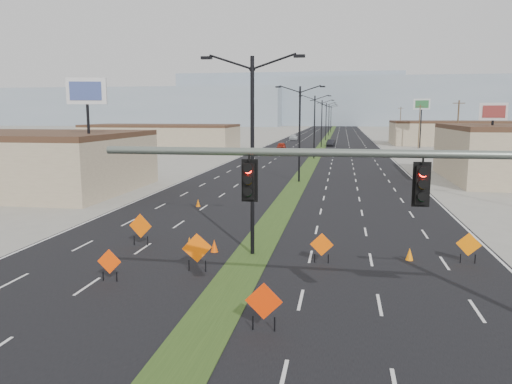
% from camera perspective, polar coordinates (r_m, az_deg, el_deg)
% --- Properties ---
extents(ground, '(600.00, 600.00, 0.00)m').
position_cam_1_polar(ground, '(15.21, -8.92, -19.53)').
color(ground, gray).
rests_on(ground, ground).
extents(road_surface, '(25.00, 400.00, 0.02)m').
position_cam_1_polar(road_surface, '(112.94, 7.55, 5.24)').
color(road_surface, black).
rests_on(road_surface, ground).
extents(median_strip, '(2.00, 400.00, 0.04)m').
position_cam_1_polar(median_strip, '(112.94, 7.55, 5.24)').
color(median_strip, '#263F16').
rests_on(median_strip, ground).
extents(building_sw_far, '(30.00, 14.00, 4.50)m').
position_cam_1_polar(building_sw_far, '(104.32, -10.73, 6.09)').
color(building_sw_far, tan).
rests_on(building_sw_far, ground).
extents(building_se_far, '(44.00, 16.00, 5.00)m').
position_cam_1_polar(building_se_far, '(127.22, 25.22, 6.00)').
color(building_se_far, tan).
rests_on(building_se_far, ground).
extents(mesa_west, '(180.00, 50.00, 22.00)m').
position_cam_1_polar(mesa_west, '(318.00, -13.44, 9.42)').
color(mesa_west, '#8495A4').
rests_on(mesa_west, ground).
extents(mesa_center, '(220.00, 50.00, 28.00)m').
position_cam_1_polar(mesa_center, '(314.71, 16.52, 9.85)').
color(mesa_center, '#8495A4').
rests_on(mesa_center, ground).
extents(mesa_backdrop, '(140.00, 50.00, 32.00)m').
position_cam_1_polar(mesa_backdrop, '(334.51, 3.94, 10.47)').
color(mesa_backdrop, '#8495A4').
rests_on(mesa_backdrop, ground).
extents(signal_mast, '(16.30, 0.60, 8.00)m').
position_cam_1_polar(signal_mast, '(15.39, 25.19, -1.01)').
color(signal_mast, slate).
rests_on(signal_mast, ground).
extents(streetlight_0, '(5.15, 0.24, 10.02)m').
position_cam_1_polar(streetlight_0, '(25.08, -0.42, 4.83)').
color(streetlight_0, black).
rests_on(streetlight_0, ground).
extents(streetlight_1, '(5.15, 0.24, 10.02)m').
position_cam_1_polar(streetlight_1, '(52.84, 5.00, 6.98)').
color(streetlight_1, black).
rests_on(streetlight_1, ground).
extents(streetlight_2, '(5.15, 0.24, 10.02)m').
position_cam_1_polar(streetlight_2, '(80.76, 6.69, 7.64)').
color(streetlight_2, black).
rests_on(streetlight_2, ground).
extents(streetlight_3, '(5.15, 0.24, 10.02)m').
position_cam_1_polar(streetlight_3, '(108.73, 7.52, 7.95)').
color(streetlight_3, black).
rests_on(streetlight_3, ground).
extents(streetlight_4, '(5.15, 0.24, 10.02)m').
position_cam_1_polar(streetlight_4, '(136.71, 8.01, 8.14)').
color(streetlight_4, black).
rests_on(streetlight_4, ground).
extents(streetlight_5, '(5.15, 0.24, 10.02)m').
position_cam_1_polar(streetlight_5, '(164.69, 8.33, 8.26)').
color(streetlight_5, black).
rests_on(streetlight_5, ground).
extents(streetlight_6, '(5.15, 0.24, 10.02)m').
position_cam_1_polar(streetlight_6, '(192.68, 8.56, 8.35)').
color(streetlight_6, black).
rests_on(streetlight_6, ground).
extents(utility_pole_1, '(1.60, 0.20, 9.00)m').
position_cam_1_polar(utility_pole_1, '(74.32, 22.01, 6.36)').
color(utility_pole_1, '#4C3823').
rests_on(utility_pole_1, ground).
extents(utility_pole_2, '(1.60, 0.20, 9.00)m').
position_cam_1_polar(utility_pole_2, '(108.77, 18.16, 7.19)').
color(utility_pole_2, '#4C3823').
rests_on(utility_pole_2, ground).
extents(utility_pole_3, '(1.60, 0.20, 9.00)m').
position_cam_1_polar(utility_pole_3, '(143.49, 16.16, 7.61)').
color(utility_pole_3, '#4C3823').
rests_on(utility_pole_3, ground).
extents(car_left, '(2.02, 4.49, 1.50)m').
position_cam_1_polar(car_left, '(99.69, 2.91, 5.24)').
color(car_left, maroon).
rests_on(car_left, ground).
extents(car_mid, '(2.06, 4.55, 1.45)m').
position_cam_1_polar(car_mid, '(112.70, 8.57, 5.57)').
color(car_mid, black).
rests_on(car_mid, ground).
extents(car_far, '(2.39, 5.26, 1.49)m').
position_cam_1_polar(car_far, '(136.91, 4.29, 6.24)').
color(car_far, silver).
rests_on(car_far, ground).
extents(construction_sign_0, '(1.08, 0.05, 1.44)m').
position_cam_1_polar(construction_sign_0, '(22.67, -16.42, -7.77)').
color(construction_sign_0, '#FF4305').
rests_on(construction_sign_0, ground).
extents(construction_sign_1, '(1.35, 0.20, 1.80)m').
position_cam_1_polar(construction_sign_1, '(28.16, -13.07, -3.91)').
color(construction_sign_1, '#EE5905').
rests_on(construction_sign_1, ground).
extents(construction_sign_2, '(1.27, 0.58, 1.82)m').
position_cam_1_polar(construction_sign_2, '(23.15, -6.76, -6.50)').
color(construction_sign_2, '#FF6005').
rests_on(construction_sign_2, ground).
extents(construction_sign_3, '(1.27, 0.05, 1.69)m').
position_cam_1_polar(construction_sign_3, '(17.00, 0.89, -12.55)').
color(construction_sign_3, red).
rests_on(construction_sign_3, ground).
extents(construction_sign_4, '(1.13, 0.05, 1.51)m').
position_cam_1_polar(construction_sign_4, '(24.52, 7.52, -6.11)').
color(construction_sign_4, '#FF5B05').
rests_on(construction_sign_4, ground).
extents(construction_sign_5, '(1.13, 0.33, 1.55)m').
position_cam_1_polar(construction_sign_5, '(26.34, 23.13, -5.65)').
color(construction_sign_5, orange).
rests_on(construction_sign_5, ground).
extents(cone_0, '(0.43, 0.43, 0.57)m').
position_cam_1_polar(cone_0, '(27.60, -7.61, -5.68)').
color(cone_0, '#DB6104').
rests_on(cone_0, ground).
extents(cone_1, '(0.44, 0.44, 0.68)m').
position_cam_1_polar(cone_1, '(26.43, -4.79, -6.17)').
color(cone_1, '#E74E04').
rests_on(cone_1, ground).
extents(cone_2, '(0.43, 0.43, 0.64)m').
position_cam_1_polar(cone_2, '(26.06, 17.14, -6.81)').
color(cone_2, orange).
rests_on(cone_2, ground).
extents(cone_3, '(0.44, 0.44, 0.60)m').
position_cam_1_polar(cone_3, '(39.24, -6.63, -1.25)').
color(cone_3, '#DF6504').
rests_on(cone_3, ground).
extents(pole_sign_west, '(3.32, 1.11, 10.22)m').
position_cam_1_polar(pole_sign_west, '(45.53, -18.76, 9.97)').
color(pole_sign_west, black).
rests_on(pole_sign_west, ground).
extents(pole_sign_east_near, '(2.69, 1.15, 8.32)m').
position_cam_1_polar(pole_sign_east_near, '(57.96, 25.46, 7.61)').
color(pole_sign_east_near, black).
rests_on(pole_sign_east_near, ground).
extents(pole_sign_east_far, '(3.30, 1.27, 10.23)m').
position_cam_1_polar(pole_sign_east_far, '(110.44, 18.41, 9.13)').
color(pole_sign_east_far, black).
rests_on(pole_sign_east_far, ground).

